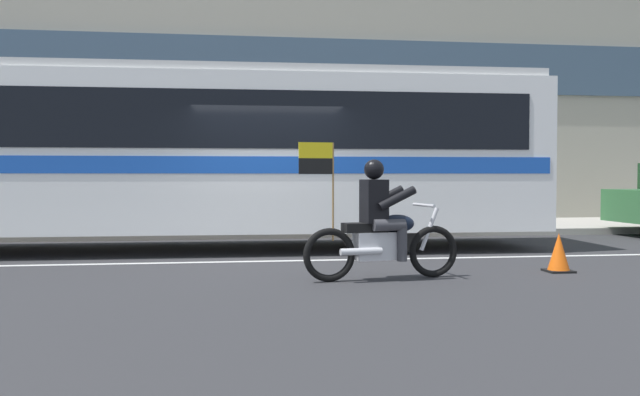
{
  "coord_description": "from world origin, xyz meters",
  "views": [
    {
      "loc": [
        -0.77,
        -11.49,
        1.36
      ],
      "look_at": [
        0.78,
        -0.69,
        1.0
      ],
      "focal_mm": 38.85,
      "sensor_mm": 36.0,
      "label": 1
    }
  ],
  "objects_px": {
    "motorcycle_with_rider": "(381,229)",
    "traffic_cone": "(559,254)",
    "transit_bus": "(185,146)",
    "fire_hydrant": "(401,212)"
  },
  "relations": [
    {
      "from": "transit_bus",
      "to": "fire_hydrant",
      "type": "bearing_deg",
      "value": 29.61
    },
    {
      "from": "motorcycle_with_rider",
      "to": "traffic_cone",
      "type": "distance_m",
      "value": 2.7
    },
    {
      "from": "motorcycle_with_rider",
      "to": "fire_hydrant",
      "type": "distance_m",
      "value": 6.9
    },
    {
      "from": "fire_hydrant",
      "to": "traffic_cone",
      "type": "relative_size",
      "value": 1.36
    },
    {
      "from": "transit_bus",
      "to": "motorcycle_with_rider",
      "type": "bearing_deg",
      "value": -55.49
    },
    {
      "from": "transit_bus",
      "to": "motorcycle_with_rider",
      "type": "relative_size",
      "value": 5.91
    },
    {
      "from": "motorcycle_with_rider",
      "to": "fire_hydrant",
      "type": "relative_size",
      "value": 2.91
    },
    {
      "from": "motorcycle_with_rider",
      "to": "traffic_cone",
      "type": "bearing_deg",
      "value": 7.37
    },
    {
      "from": "motorcycle_with_rider",
      "to": "traffic_cone",
      "type": "height_order",
      "value": "motorcycle_with_rider"
    },
    {
      "from": "fire_hydrant",
      "to": "traffic_cone",
      "type": "xyz_separation_m",
      "value": [
        0.61,
        -6.26,
        -0.26
      ]
    }
  ]
}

